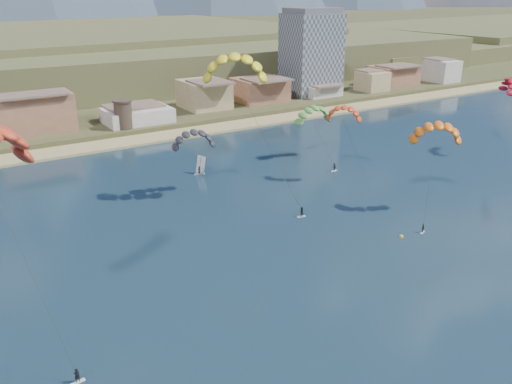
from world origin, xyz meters
TOP-DOWN VIEW (x-y plane):
  - ground at (0.00, 0.00)m, footprint 2400.00×2400.00m
  - beach at (0.00, 106.00)m, footprint 2200.00×12.00m
  - foothills at (22.39, 232.47)m, footprint 940.00×210.00m
  - apartment_tower at (85.00, 128.00)m, footprint 20.00×16.00m
  - watchtower at (5.00, 114.00)m, footprint 5.82×5.82m
  - kitesurfer_yellow at (8.33, 52.90)m, footprint 13.96×21.17m
  - kitesurfer_orange at (37.93, 27.74)m, footprint 15.68×12.63m
  - kitesurfer_green at (39.06, 66.95)m, footprint 10.80×14.50m
  - distant_kite_dark at (2.59, 60.87)m, footprint 10.20×6.81m
  - distant_kite_orange at (34.09, 49.97)m, footprint 7.93×8.18m
  - distant_kite_red at (83.68, 43.97)m, footprint 8.26×8.81m
  - windsurfer at (8.45, 70.62)m, footprint 2.52×2.78m
  - buoy at (23.78, 21.15)m, footprint 0.72×0.72m

SIDE VIEW (x-z plane):
  - ground at x=0.00m, z-range 0.00..0.00m
  - buoy at x=23.78m, z-range -0.24..0.48m
  - beach at x=0.00m, z-range -0.20..0.70m
  - windsurfer at x=8.45m, z-range -0.79..3.53m
  - watchtower at x=5.00m, z-range 2.07..10.67m
  - foothills at x=22.39m, z-range 0.08..18.08m
  - kitesurfer_green at x=39.06m, z-range 3.63..20.18m
  - distant_kite_dark at x=2.59m, z-range 4.50..20.41m
  - distant_kite_orange at x=34.09m, z-range 6.70..25.61m
  - kitesurfer_orange at x=37.93m, z-range 6.20..26.62m
  - apartment_tower at x=85.00m, z-range 1.82..33.82m
  - distant_kite_red at x=83.68m, z-range 7.81..28.93m
  - kitesurfer_yellow at x=8.33m, z-range 11.60..44.03m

